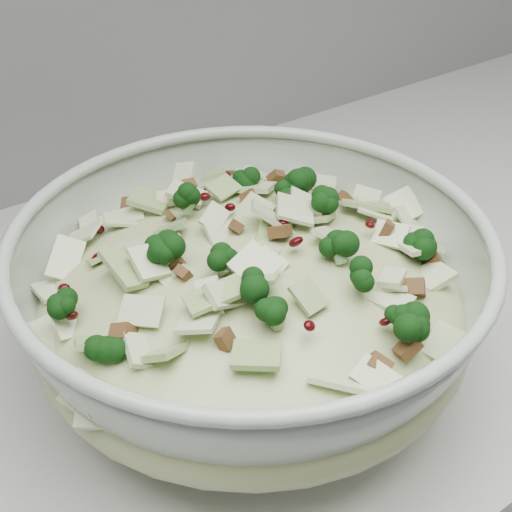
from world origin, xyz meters
The scene contains 2 objects.
mixing_bowl centered at (0.23, 1.60, 0.97)m, with size 0.39×0.39×0.14m.
salad centered at (0.23, 1.60, 1.00)m, with size 0.43×0.43×0.14m.
Camera 1 is at (-0.00, 1.26, 1.32)m, focal length 50.00 mm.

